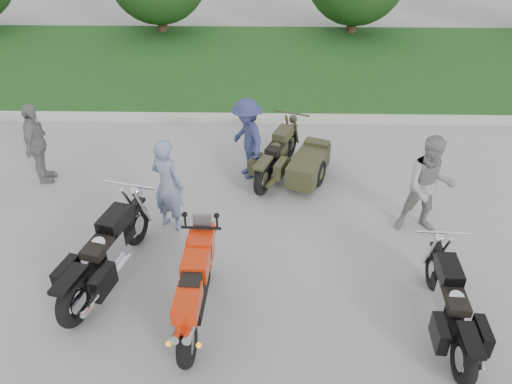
{
  "coord_description": "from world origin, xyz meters",
  "views": [
    {
      "loc": [
        0.88,
        -5.3,
        5.31
      ],
      "look_at": [
        0.73,
        1.57,
        0.8
      ],
      "focal_mm": 35.0,
      "sensor_mm": 36.0,
      "label": 1
    }
  ],
  "objects_px": {
    "person_grey": "(429,186)",
    "person_denim": "(247,139)",
    "sportbike_red": "(195,288)",
    "cruiser_sidecar": "(295,162)",
    "cruiser_left": "(104,257)",
    "person_stripe": "(168,185)",
    "person_back": "(37,144)",
    "cruiser_right": "(452,309)"
  },
  "relations": [
    {
      "from": "cruiser_left",
      "to": "sportbike_red",
      "type": "bearing_deg",
      "value": -12.07
    },
    {
      "from": "person_grey",
      "to": "person_stripe",
      "type": "bearing_deg",
      "value": -176.41
    },
    {
      "from": "person_stripe",
      "to": "person_denim",
      "type": "distance_m",
      "value": 2.16
    },
    {
      "from": "person_grey",
      "to": "cruiser_right",
      "type": "bearing_deg",
      "value": -92.09
    },
    {
      "from": "cruiser_right",
      "to": "cruiser_sidecar",
      "type": "distance_m",
      "value": 4.32
    },
    {
      "from": "person_denim",
      "to": "person_back",
      "type": "relative_size",
      "value": 1.01
    },
    {
      "from": "cruiser_right",
      "to": "person_denim",
      "type": "relative_size",
      "value": 1.37
    },
    {
      "from": "cruiser_sidecar",
      "to": "person_denim",
      "type": "distance_m",
      "value": 1.05
    },
    {
      "from": "cruiser_sidecar",
      "to": "person_denim",
      "type": "bearing_deg",
      "value": -169.27
    },
    {
      "from": "cruiser_sidecar",
      "to": "person_stripe",
      "type": "height_order",
      "value": "person_stripe"
    },
    {
      "from": "cruiser_sidecar",
      "to": "person_grey",
      "type": "bearing_deg",
      "value": -15.59
    },
    {
      "from": "sportbike_red",
      "to": "person_denim",
      "type": "distance_m",
      "value": 3.95
    },
    {
      "from": "sportbike_red",
      "to": "person_stripe",
      "type": "distance_m",
      "value": 2.28
    },
    {
      "from": "sportbike_red",
      "to": "person_grey",
      "type": "relative_size",
      "value": 1.19
    },
    {
      "from": "person_denim",
      "to": "cruiser_sidecar",
      "type": "bearing_deg",
      "value": 53.95
    },
    {
      "from": "person_grey",
      "to": "person_denim",
      "type": "distance_m",
      "value": 3.54
    },
    {
      "from": "cruiser_left",
      "to": "cruiser_right",
      "type": "distance_m",
      "value": 4.9
    },
    {
      "from": "sportbike_red",
      "to": "cruiser_sidecar",
      "type": "xyz_separation_m",
      "value": [
        1.51,
        3.72,
        -0.18
      ]
    },
    {
      "from": "cruiser_right",
      "to": "person_denim",
      "type": "bearing_deg",
      "value": 128.04
    },
    {
      "from": "cruiser_left",
      "to": "person_denim",
      "type": "relative_size",
      "value": 1.51
    },
    {
      "from": "sportbike_red",
      "to": "person_back",
      "type": "bearing_deg",
      "value": 136.4
    },
    {
      "from": "person_grey",
      "to": "person_denim",
      "type": "xyz_separation_m",
      "value": [
        -3.07,
        1.76,
        -0.07
      ]
    },
    {
      "from": "cruiser_left",
      "to": "cruiser_sidecar",
      "type": "distance_m",
      "value": 4.21
    },
    {
      "from": "cruiser_sidecar",
      "to": "sportbike_red",
      "type": "bearing_deg",
      "value": -90.81
    },
    {
      "from": "sportbike_red",
      "to": "person_stripe",
      "type": "height_order",
      "value": "person_stripe"
    },
    {
      "from": "sportbike_red",
      "to": "person_stripe",
      "type": "relative_size",
      "value": 1.25
    },
    {
      "from": "person_stripe",
      "to": "person_denim",
      "type": "bearing_deg",
      "value": -98.23
    },
    {
      "from": "person_stripe",
      "to": "person_back",
      "type": "bearing_deg",
      "value": 0.25
    },
    {
      "from": "person_grey",
      "to": "cruiser_left",
      "type": "bearing_deg",
      "value": -160.42
    },
    {
      "from": "cruiser_sidecar",
      "to": "person_grey",
      "type": "distance_m",
      "value": 2.69
    },
    {
      "from": "cruiser_sidecar",
      "to": "person_denim",
      "type": "xyz_separation_m",
      "value": [
        -0.94,
        0.17,
        0.42
      ]
    },
    {
      "from": "sportbike_red",
      "to": "cruiser_right",
      "type": "relative_size",
      "value": 0.93
    },
    {
      "from": "cruiser_sidecar",
      "to": "person_back",
      "type": "bearing_deg",
      "value": -157.48
    },
    {
      "from": "cruiser_left",
      "to": "person_grey",
      "type": "distance_m",
      "value": 5.27
    },
    {
      "from": "person_back",
      "to": "person_stripe",
      "type": "bearing_deg",
      "value": -122.8
    },
    {
      "from": "cruiser_right",
      "to": "person_stripe",
      "type": "height_order",
      "value": "person_stripe"
    },
    {
      "from": "sportbike_red",
      "to": "cruiser_right",
      "type": "distance_m",
      "value": 3.4
    },
    {
      "from": "person_stripe",
      "to": "person_back",
      "type": "xyz_separation_m",
      "value": [
        -2.79,
        1.45,
        -0.03
      ]
    },
    {
      "from": "person_stripe",
      "to": "person_back",
      "type": "relative_size",
      "value": 1.03
    },
    {
      "from": "cruiser_right",
      "to": "person_denim",
      "type": "height_order",
      "value": "person_denim"
    },
    {
      "from": "person_denim",
      "to": "person_back",
      "type": "distance_m",
      "value": 4.07
    },
    {
      "from": "cruiser_left",
      "to": "cruiser_right",
      "type": "xyz_separation_m",
      "value": [
        4.82,
        -0.88,
        -0.05
      ]
    }
  ]
}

